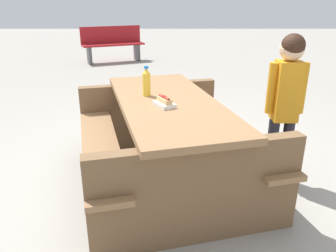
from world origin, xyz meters
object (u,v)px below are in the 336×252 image
(picnic_table, at_px, (168,135))
(hotdog_tray, at_px, (165,102))
(park_bench_near, at_px, (113,43))
(soda_bottle, at_px, (147,82))
(child_in_coat, at_px, (287,92))

(picnic_table, bearing_deg, hotdog_tray, -8.53)
(picnic_table, xyz_separation_m, hotdog_tray, (0.17, -0.02, 0.34))
(hotdog_tray, relative_size, park_bench_near, 0.14)
(picnic_table, relative_size, soda_bottle, 8.41)
(picnic_table, bearing_deg, soda_bottle, -125.56)
(picnic_table, height_order, park_bench_near, park_bench_near)
(picnic_table, bearing_deg, child_in_coat, 91.12)
(soda_bottle, height_order, park_bench_near, soda_bottle)
(soda_bottle, bearing_deg, hotdog_tray, 27.16)
(hotdog_tray, height_order, child_in_coat, child_in_coat)
(soda_bottle, height_order, hotdog_tray, soda_bottle)
(picnic_table, height_order, hotdog_tray, hotdog_tray)
(hotdog_tray, height_order, park_bench_near, park_bench_near)
(picnic_table, xyz_separation_m, child_in_coat, (-0.02, 0.95, 0.37))
(soda_bottle, distance_m, hotdog_tray, 0.34)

